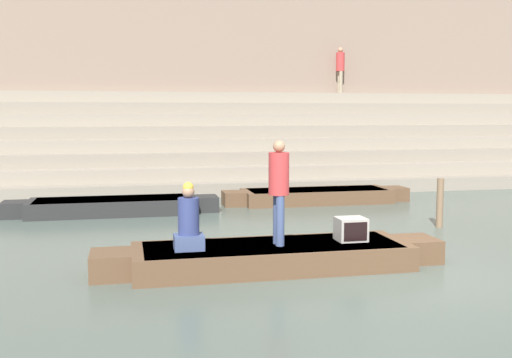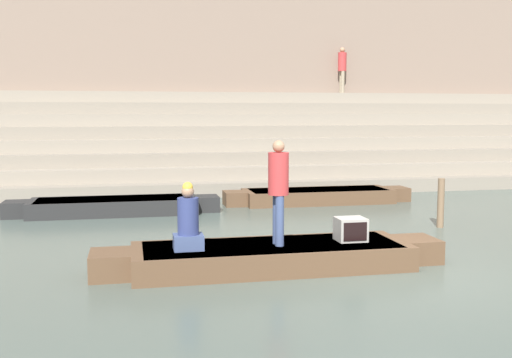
{
  "view_description": "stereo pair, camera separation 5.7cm",
  "coord_description": "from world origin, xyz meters",
  "px_view_note": "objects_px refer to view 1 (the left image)",
  "views": [
    {
      "loc": [
        -3.98,
        -8.14,
        2.42
      ],
      "look_at": [
        -1.81,
        1.98,
        1.28
      ],
      "focal_mm": 42.0,
      "sensor_mm": 36.0,
      "label": 1
    },
    {
      "loc": [
        -3.93,
        -8.15,
        2.42
      ],
      "look_at": [
        -1.81,
        1.98,
        1.28
      ],
      "focal_mm": 42.0,
      "sensor_mm": 36.0,
      "label": 2
    }
  ],
  "objects_px": {
    "rowboat_main": "(272,255)",
    "moored_boat_shore": "(113,206)",
    "person_rowing": "(189,223)",
    "person_on_steps": "(340,67)",
    "mooring_post": "(440,203)",
    "person_standing": "(279,185)",
    "tv_set": "(351,229)",
    "moored_boat_distant": "(317,195)"
  },
  "relations": [
    {
      "from": "person_rowing",
      "to": "moored_boat_shore",
      "type": "distance_m",
      "value": 5.98
    },
    {
      "from": "person_rowing",
      "to": "person_on_steps",
      "type": "bearing_deg",
      "value": 72.55
    },
    {
      "from": "mooring_post",
      "to": "moored_boat_shore",
      "type": "bearing_deg",
      "value": 155.04
    },
    {
      "from": "person_rowing",
      "to": "mooring_post",
      "type": "height_order",
      "value": "person_rowing"
    },
    {
      "from": "tv_set",
      "to": "mooring_post",
      "type": "xyz_separation_m",
      "value": [
        2.98,
        2.53,
        -0.04
      ]
    },
    {
      "from": "moored_boat_distant",
      "to": "mooring_post",
      "type": "relative_size",
      "value": 4.88
    },
    {
      "from": "person_on_steps",
      "to": "rowboat_main",
      "type": "bearing_deg",
      "value": -147.86
    },
    {
      "from": "rowboat_main",
      "to": "person_standing",
      "type": "bearing_deg",
      "value": -21.91
    },
    {
      "from": "moored_boat_distant",
      "to": "person_rowing",
      "type": "bearing_deg",
      "value": -124.37
    },
    {
      "from": "person_rowing",
      "to": "moored_boat_distant",
      "type": "distance_m",
      "value": 7.72
    },
    {
      "from": "person_rowing",
      "to": "tv_set",
      "type": "relative_size",
      "value": 2.21
    },
    {
      "from": "rowboat_main",
      "to": "person_on_steps",
      "type": "xyz_separation_m",
      "value": [
        5.81,
        12.97,
        3.97
      ]
    },
    {
      "from": "mooring_post",
      "to": "person_on_steps",
      "type": "bearing_deg",
      "value": 81.71
    },
    {
      "from": "rowboat_main",
      "to": "tv_set",
      "type": "bearing_deg",
      "value": -1.43
    },
    {
      "from": "mooring_post",
      "to": "person_rowing",
      "type": "bearing_deg",
      "value": -154.77
    },
    {
      "from": "rowboat_main",
      "to": "mooring_post",
      "type": "distance_m",
      "value": 5.0
    },
    {
      "from": "person_standing",
      "to": "person_on_steps",
      "type": "height_order",
      "value": "person_on_steps"
    },
    {
      "from": "person_standing",
      "to": "mooring_post",
      "type": "relative_size",
      "value": 1.55
    },
    {
      "from": "tv_set",
      "to": "mooring_post",
      "type": "relative_size",
      "value": 0.44
    },
    {
      "from": "person_rowing",
      "to": "person_on_steps",
      "type": "distance_m",
      "value": 15.25
    },
    {
      "from": "mooring_post",
      "to": "person_on_steps",
      "type": "relative_size",
      "value": 0.61
    },
    {
      "from": "person_rowing",
      "to": "mooring_post",
      "type": "xyz_separation_m",
      "value": [
        5.6,
        2.64,
        -0.27
      ]
    },
    {
      "from": "rowboat_main",
      "to": "moored_boat_shore",
      "type": "bearing_deg",
      "value": 111.63
    },
    {
      "from": "moored_boat_shore",
      "to": "mooring_post",
      "type": "xyz_separation_m",
      "value": [
        6.83,
        -3.18,
        0.32
      ]
    },
    {
      "from": "moored_boat_shore",
      "to": "person_on_steps",
      "type": "relative_size",
      "value": 2.94
    },
    {
      "from": "moored_boat_shore",
      "to": "moored_boat_distant",
      "type": "xyz_separation_m",
      "value": [
        5.35,
        0.69,
        0.0
      ]
    },
    {
      "from": "person_rowing",
      "to": "moored_boat_shore",
      "type": "relative_size",
      "value": 0.2
    },
    {
      "from": "rowboat_main",
      "to": "moored_boat_shore",
      "type": "relative_size",
      "value": 1.09
    },
    {
      "from": "moored_boat_shore",
      "to": "person_standing",
      "type": "bearing_deg",
      "value": -68.5
    },
    {
      "from": "rowboat_main",
      "to": "moored_boat_distant",
      "type": "bearing_deg",
      "value": 64.13
    },
    {
      "from": "rowboat_main",
      "to": "mooring_post",
      "type": "height_order",
      "value": "mooring_post"
    },
    {
      "from": "tv_set",
      "to": "moored_boat_shore",
      "type": "bearing_deg",
      "value": 116.26
    },
    {
      "from": "rowboat_main",
      "to": "moored_boat_shore",
      "type": "xyz_separation_m",
      "value": [
        -2.54,
        5.74,
        -0.0
      ]
    },
    {
      "from": "moored_boat_shore",
      "to": "person_on_steps",
      "type": "height_order",
      "value": "person_on_steps"
    },
    {
      "from": "tv_set",
      "to": "person_rowing",
      "type": "bearing_deg",
      "value": 174.5
    },
    {
      "from": "person_on_steps",
      "to": "tv_set",
      "type": "bearing_deg",
      "value": -142.89
    },
    {
      "from": "rowboat_main",
      "to": "moored_boat_shore",
      "type": "distance_m",
      "value": 6.27
    },
    {
      "from": "rowboat_main",
      "to": "moored_boat_shore",
      "type": "height_order",
      "value": "rowboat_main"
    },
    {
      "from": "person_rowing",
      "to": "moored_boat_distant",
      "type": "height_order",
      "value": "person_rowing"
    },
    {
      "from": "tv_set",
      "to": "person_on_steps",
      "type": "xyz_separation_m",
      "value": [
        4.5,
        12.95,
        3.61
      ]
    },
    {
      "from": "mooring_post",
      "to": "rowboat_main",
      "type": "bearing_deg",
      "value": -149.24
    },
    {
      "from": "mooring_post",
      "to": "person_standing",
      "type": "bearing_deg",
      "value": -148.32
    }
  ]
}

